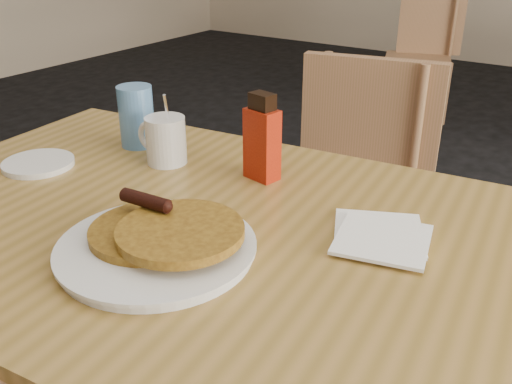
{
  "coord_description": "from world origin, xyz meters",
  "views": [
    {
      "loc": [
        0.5,
        -0.67,
        1.21
      ],
      "look_at": [
        0.03,
        0.03,
        0.81
      ],
      "focal_mm": 40.0,
      "sensor_mm": 36.0,
      "label": 1
    }
  ],
  "objects_px": {
    "chair_wall_extra": "(424,43)",
    "coffee_mug": "(165,139)",
    "blue_tumbler": "(136,116)",
    "chair_main_far": "(351,187)",
    "syrup_bottle": "(262,140)",
    "pancake_plate": "(159,242)",
    "main_table": "(194,240)"
  },
  "relations": [
    {
      "from": "chair_main_far",
      "to": "coffee_mug",
      "type": "relative_size",
      "value": 5.59
    },
    {
      "from": "chair_wall_extra",
      "to": "blue_tumbler",
      "type": "distance_m",
      "value": 2.75
    },
    {
      "from": "main_table",
      "to": "chair_wall_extra",
      "type": "xyz_separation_m",
      "value": [
        -0.57,
        2.94,
        -0.19
      ]
    },
    {
      "from": "chair_main_far",
      "to": "chair_wall_extra",
      "type": "distance_m",
      "value": 2.28
    },
    {
      "from": "coffee_mug",
      "to": "blue_tumbler",
      "type": "height_order",
      "value": "coffee_mug"
    },
    {
      "from": "pancake_plate",
      "to": "syrup_bottle",
      "type": "distance_m",
      "value": 0.33
    },
    {
      "from": "syrup_bottle",
      "to": "coffee_mug",
      "type": "bearing_deg",
      "value": -156.69
    },
    {
      "from": "main_table",
      "to": "pancake_plate",
      "type": "distance_m",
      "value": 0.13
    },
    {
      "from": "chair_main_far",
      "to": "blue_tumbler",
      "type": "height_order",
      "value": "blue_tumbler"
    },
    {
      "from": "coffee_mug",
      "to": "blue_tumbler",
      "type": "bearing_deg",
      "value": 162.4
    },
    {
      "from": "blue_tumbler",
      "to": "syrup_bottle",
      "type": "bearing_deg",
      "value": 0.56
    },
    {
      "from": "chair_wall_extra",
      "to": "blue_tumbler",
      "type": "bearing_deg",
      "value": -103.51
    },
    {
      "from": "coffee_mug",
      "to": "syrup_bottle",
      "type": "height_order",
      "value": "syrup_bottle"
    },
    {
      "from": "chair_main_far",
      "to": "pancake_plate",
      "type": "bearing_deg",
      "value": -97.61
    },
    {
      "from": "coffee_mug",
      "to": "chair_wall_extra",
      "type": "bearing_deg",
      "value": 98.87
    },
    {
      "from": "syrup_bottle",
      "to": "chair_wall_extra",
      "type": "bearing_deg",
      "value": 113.33
    },
    {
      "from": "pancake_plate",
      "to": "blue_tumbler",
      "type": "distance_m",
      "value": 0.49
    },
    {
      "from": "chair_wall_extra",
      "to": "coffee_mug",
      "type": "distance_m",
      "value": 2.81
    },
    {
      "from": "main_table",
      "to": "syrup_bottle",
      "type": "xyz_separation_m",
      "value": [
        0.0,
        0.21,
        0.12
      ]
    },
    {
      "from": "pancake_plate",
      "to": "coffee_mug",
      "type": "relative_size",
      "value": 1.96
    },
    {
      "from": "coffee_mug",
      "to": "blue_tumbler",
      "type": "xyz_separation_m",
      "value": [
        -0.12,
        0.04,
        0.02
      ]
    },
    {
      "from": "main_table",
      "to": "syrup_bottle",
      "type": "height_order",
      "value": "syrup_bottle"
    },
    {
      "from": "chair_main_far",
      "to": "main_table",
      "type": "bearing_deg",
      "value": -99.35
    },
    {
      "from": "chair_wall_extra",
      "to": "blue_tumbler",
      "type": "relative_size",
      "value": 6.4
    },
    {
      "from": "main_table",
      "to": "blue_tumbler",
      "type": "height_order",
      "value": "blue_tumbler"
    },
    {
      "from": "main_table",
      "to": "pancake_plate",
      "type": "relative_size",
      "value": 4.33
    },
    {
      "from": "chair_wall_extra",
      "to": "pancake_plate",
      "type": "height_order",
      "value": "chair_wall_extra"
    },
    {
      "from": "coffee_mug",
      "to": "main_table",
      "type": "bearing_deg",
      "value": -37.02
    },
    {
      "from": "chair_wall_extra",
      "to": "syrup_bottle",
      "type": "distance_m",
      "value": 2.8
    },
    {
      "from": "chair_main_far",
      "to": "syrup_bottle",
      "type": "distance_m",
      "value": 0.6
    },
    {
      "from": "main_table",
      "to": "blue_tumbler",
      "type": "xyz_separation_m",
      "value": [
        -0.33,
        0.21,
        0.11
      ]
    },
    {
      "from": "blue_tumbler",
      "to": "pancake_plate",
      "type": "bearing_deg",
      "value": -41.72
    }
  ]
}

